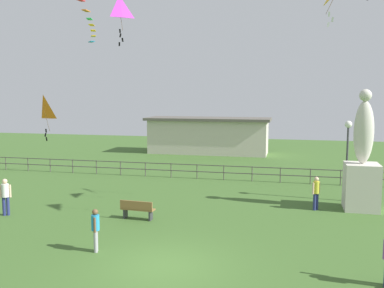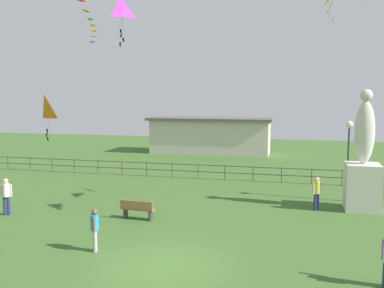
{
  "view_description": "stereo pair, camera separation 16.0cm",
  "coord_description": "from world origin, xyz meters",
  "px_view_note": "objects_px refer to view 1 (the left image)",
  "views": [
    {
      "loc": [
        3.83,
        -12.45,
        5.44
      ],
      "look_at": [
        -0.35,
        5.25,
        3.31
      ],
      "focal_mm": 39.85,
      "sensor_mm": 36.0,
      "label": 1
    },
    {
      "loc": [
        3.99,
        -12.42,
        5.44
      ],
      "look_at": [
        -0.35,
        5.25,
        3.31
      ],
      "focal_mm": 39.85,
      "sensor_mm": 36.0,
      "label": 2
    }
  ],
  "objects_px": {
    "person_0": "(95,227)",
    "kite_6": "(120,9)",
    "statue_monument": "(362,170)",
    "person_4": "(316,191)",
    "kite_0": "(44,109)",
    "park_bench": "(137,209)",
    "person_1": "(5,194)",
    "lamppost": "(348,142)"
  },
  "relations": [
    {
      "from": "park_bench",
      "to": "person_1",
      "type": "distance_m",
      "value": 6.06
    },
    {
      "from": "kite_0",
      "to": "lamppost",
      "type": "bearing_deg",
      "value": 10.18
    },
    {
      "from": "statue_monument",
      "to": "kite_6",
      "type": "xyz_separation_m",
      "value": [
        -12.02,
        -0.04,
        7.86
      ]
    },
    {
      "from": "person_1",
      "to": "statue_monument",
      "type": "bearing_deg",
      "value": 16.71
    },
    {
      "from": "person_4",
      "to": "kite_0",
      "type": "height_order",
      "value": "kite_0"
    },
    {
      "from": "lamppost",
      "to": "park_bench",
      "type": "relative_size",
      "value": 2.71
    },
    {
      "from": "statue_monument",
      "to": "lamppost",
      "type": "height_order",
      "value": "statue_monument"
    },
    {
      "from": "person_1",
      "to": "kite_6",
      "type": "distance_m",
      "value": 10.63
    },
    {
      "from": "person_4",
      "to": "person_0",
      "type": "bearing_deg",
      "value": -136.47
    },
    {
      "from": "person_1",
      "to": "kite_6",
      "type": "height_order",
      "value": "kite_6"
    },
    {
      "from": "person_0",
      "to": "kite_6",
      "type": "relative_size",
      "value": 0.59
    },
    {
      "from": "person_4",
      "to": "kite_6",
      "type": "relative_size",
      "value": 0.63
    },
    {
      "from": "statue_monument",
      "to": "person_4",
      "type": "distance_m",
      "value": 2.37
    },
    {
      "from": "person_0",
      "to": "park_bench",
      "type": "bearing_deg",
      "value": 89.31
    },
    {
      "from": "person_0",
      "to": "lamppost",
      "type": "bearing_deg",
      "value": 45.62
    },
    {
      "from": "park_bench",
      "to": "lamppost",
      "type": "bearing_deg",
      "value": 31.0
    },
    {
      "from": "person_1",
      "to": "lamppost",
      "type": "bearing_deg",
      "value": 22.5
    },
    {
      "from": "person_1",
      "to": "person_4",
      "type": "height_order",
      "value": "person_1"
    },
    {
      "from": "person_1",
      "to": "person_4",
      "type": "relative_size",
      "value": 1.05
    },
    {
      "from": "park_bench",
      "to": "statue_monument",
      "type": "bearing_deg",
      "value": 22.16
    },
    {
      "from": "kite_6",
      "to": "person_1",
      "type": "bearing_deg",
      "value": -128.36
    },
    {
      "from": "person_0",
      "to": "person_1",
      "type": "height_order",
      "value": "person_1"
    },
    {
      "from": "person_0",
      "to": "statue_monument",
      "type": "bearing_deg",
      "value": 38.93
    },
    {
      "from": "person_1",
      "to": "park_bench",
      "type": "bearing_deg",
      "value": 7.2
    },
    {
      "from": "person_0",
      "to": "kite_6",
      "type": "xyz_separation_m",
      "value": [
        -2.24,
        7.86,
        8.89
      ]
    },
    {
      "from": "person_0",
      "to": "kite_0",
      "type": "bearing_deg",
      "value": 132.25
    },
    {
      "from": "park_bench",
      "to": "kite_6",
      "type": "xyz_separation_m",
      "value": [
        -2.29,
        3.92,
        9.29
      ]
    },
    {
      "from": "park_bench",
      "to": "kite_0",
      "type": "xyz_separation_m",
      "value": [
        -6.15,
        2.79,
        4.23
      ]
    },
    {
      "from": "park_bench",
      "to": "person_4",
      "type": "xyz_separation_m",
      "value": [
        7.66,
        3.38,
        0.45
      ]
    },
    {
      "from": "statue_monument",
      "to": "person_4",
      "type": "bearing_deg",
      "value": -164.37
    },
    {
      "from": "person_0",
      "to": "kite_6",
      "type": "distance_m",
      "value": 12.08
    },
    {
      "from": "person_0",
      "to": "kite_0",
      "type": "height_order",
      "value": "kite_0"
    },
    {
      "from": "lamppost",
      "to": "kite_0",
      "type": "relative_size",
      "value": 1.7
    },
    {
      "from": "statue_monument",
      "to": "park_bench",
      "type": "height_order",
      "value": "statue_monument"
    },
    {
      "from": "kite_0",
      "to": "kite_6",
      "type": "xyz_separation_m",
      "value": [
        3.87,
        1.14,
        5.06
      ]
    },
    {
      "from": "statue_monument",
      "to": "person_0",
      "type": "distance_m",
      "value": 12.61
    },
    {
      "from": "person_0",
      "to": "person_1",
      "type": "distance_m",
      "value": 6.74
    },
    {
      "from": "lamppost",
      "to": "person_0",
      "type": "xyz_separation_m",
      "value": [
        -9.28,
        -9.49,
        -2.15
      ]
    },
    {
      "from": "person_0",
      "to": "person_4",
      "type": "distance_m",
      "value": 10.63
    },
    {
      "from": "kite_0",
      "to": "statue_monument",
      "type": "bearing_deg",
      "value": 4.23
    },
    {
      "from": "person_0",
      "to": "kite_6",
      "type": "height_order",
      "value": "kite_6"
    },
    {
      "from": "kite_6",
      "to": "statue_monument",
      "type": "bearing_deg",
      "value": 0.18
    }
  ]
}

